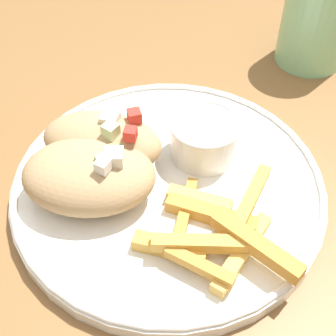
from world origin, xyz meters
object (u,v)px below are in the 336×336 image
fries_pile (216,231)px  sauce_ramekin (204,136)px  pita_sandwich_near (89,175)px  water_glass (316,22)px  pita_sandwich_far (102,141)px  plate (168,186)px

fries_pile → sauce_ramekin: sauce_ramekin is taller
pita_sandwich_near → fries_pile: (0.12, -0.01, -0.01)m
fries_pile → water_glass: water_glass is taller
pita_sandwich_near → pita_sandwich_far: (-0.01, 0.04, -0.00)m
plate → pita_sandwich_far: (-0.07, 0.01, 0.03)m
sauce_ramekin → pita_sandwich_near: bearing=-135.8°
plate → pita_sandwich_near: size_ratio=2.16×
pita_sandwich_far → pita_sandwich_near: bearing=-88.0°
fries_pile → sauce_ramekin: 0.10m
pita_sandwich_far → plate: bearing=-13.7°
water_glass → pita_sandwich_near: bearing=-118.9°
pita_sandwich_near → water_glass: 0.33m
sauce_ramekin → plate: bearing=-114.1°
sauce_ramekin → water_glass: water_glass is taller
pita_sandwich_near → fries_pile: 0.12m
plate → water_glass: bearing=68.9°
sauce_ramekin → fries_pile: bearing=-69.1°
plate → pita_sandwich_far: pita_sandwich_far is taller
plate → water_glass: water_glass is taller
plate → sauce_ramekin: (0.02, 0.05, 0.03)m
pita_sandwich_near → pita_sandwich_far: bearing=83.3°
sauce_ramekin → water_glass: (0.08, 0.21, 0.01)m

